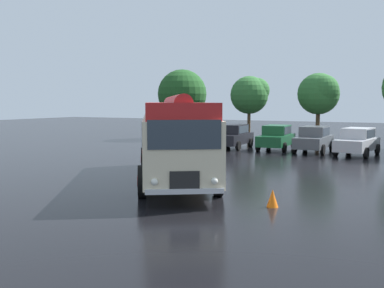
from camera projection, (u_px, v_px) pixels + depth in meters
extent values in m
plane|color=black|center=(183.00, 184.00, 17.81)|extent=(120.00, 120.00, 0.00)
cube|color=beige|center=(175.00, 142.00, 18.31)|extent=(7.52, 9.76, 2.10)
cube|color=red|center=(175.00, 110.00, 18.18)|extent=(7.25, 9.48, 0.56)
cylinder|color=red|center=(175.00, 103.00, 18.16)|extent=(5.66, 8.31, 0.60)
cube|color=#2D3842|center=(205.00, 128.00, 18.67)|extent=(4.37, 6.74, 0.84)
cube|color=#2D3842|center=(144.00, 128.00, 18.43)|extent=(4.37, 6.74, 0.84)
cube|color=red|center=(205.00, 141.00, 18.62)|extent=(4.47, 6.91, 0.12)
cube|color=red|center=(144.00, 141.00, 18.38)|extent=(4.47, 6.91, 0.12)
cube|color=#2D3842|center=(185.00, 135.00, 13.27)|extent=(1.87, 1.22, 0.88)
cube|color=black|center=(185.00, 180.00, 13.39)|extent=(0.79, 0.54, 0.56)
cube|color=silver|center=(185.00, 191.00, 13.41)|extent=(2.05, 1.37, 0.16)
sphere|color=white|center=(214.00, 181.00, 13.47)|extent=(0.22, 0.22, 0.22)
sphere|color=white|center=(154.00, 182.00, 13.30)|extent=(0.22, 0.22, 0.22)
cylinder|color=black|center=(218.00, 180.00, 15.45)|extent=(0.83, 1.08, 1.10)
cylinder|color=red|center=(218.00, 180.00, 15.45)|extent=(0.48, 0.50, 0.39)
cylinder|color=black|center=(142.00, 181.00, 15.21)|extent=(0.83, 1.08, 1.10)
cylinder|color=red|center=(142.00, 181.00, 15.21)|extent=(0.48, 0.50, 0.39)
cylinder|color=black|center=(199.00, 158.00, 21.40)|extent=(0.83, 1.08, 1.10)
cylinder|color=red|center=(199.00, 158.00, 21.40)|extent=(0.48, 0.50, 0.39)
cylinder|color=black|center=(144.00, 159.00, 21.16)|extent=(0.83, 1.08, 1.10)
cylinder|color=red|center=(144.00, 159.00, 21.16)|extent=(0.48, 0.50, 0.39)
cube|color=black|center=(233.00, 139.00, 31.46)|extent=(1.83, 4.25, 0.70)
cube|color=black|center=(234.00, 129.00, 31.53)|extent=(1.56, 2.23, 0.64)
cube|color=#2D3842|center=(244.00, 129.00, 31.20)|extent=(0.08, 1.93, 0.50)
cube|color=#2D3842|center=(224.00, 129.00, 31.86)|extent=(0.08, 1.93, 0.50)
cylinder|color=black|center=(238.00, 146.00, 29.94)|extent=(0.22, 0.65, 0.64)
cylinder|color=black|center=(214.00, 145.00, 30.70)|extent=(0.22, 0.65, 0.64)
cylinder|color=black|center=(251.00, 143.00, 32.28)|extent=(0.22, 0.65, 0.64)
cylinder|color=black|center=(228.00, 142.00, 33.04)|extent=(0.22, 0.65, 0.64)
cube|color=#144C28|center=(276.00, 140.00, 30.46)|extent=(1.87, 4.27, 0.70)
cube|color=#144C28|center=(277.00, 130.00, 30.53)|extent=(1.58, 2.24, 0.64)
cube|color=#2D3842|center=(288.00, 130.00, 30.21)|extent=(0.10, 1.93, 0.50)
cube|color=#2D3842|center=(266.00, 130.00, 30.85)|extent=(0.10, 1.93, 0.50)
cylinder|color=black|center=(284.00, 147.00, 28.95)|extent=(0.23, 0.65, 0.64)
cylinder|color=black|center=(258.00, 146.00, 29.69)|extent=(0.23, 0.65, 0.64)
cylinder|color=black|center=(293.00, 144.00, 31.29)|extent=(0.23, 0.65, 0.64)
cylinder|color=black|center=(269.00, 143.00, 32.04)|extent=(0.23, 0.65, 0.64)
cube|color=#4C5156|center=(314.00, 142.00, 29.06)|extent=(1.79, 4.23, 0.70)
cube|color=#4C5156|center=(314.00, 131.00, 29.13)|extent=(1.54, 2.21, 0.64)
cube|color=#2D3842|center=(326.00, 132.00, 28.77)|extent=(0.06, 1.93, 0.50)
cube|color=#2D3842|center=(303.00, 131.00, 29.49)|extent=(0.06, 1.93, 0.50)
cylinder|color=black|center=(323.00, 150.00, 27.54)|extent=(0.21, 0.64, 0.64)
cylinder|color=black|center=(295.00, 148.00, 28.38)|extent=(0.21, 0.64, 0.64)
cylinder|color=black|center=(332.00, 146.00, 29.81)|extent=(0.21, 0.64, 0.64)
cylinder|color=black|center=(305.00, 145.00, 30.65)|extent=(0.21, 0.64, 0.64)
cube|color=#B7BABF|center=(357.00, 144.00, 27.31)|extent=(2.28, 4.40, 0.70)
cube|color=#B7BABF|center=(358.00, 133.00, 27.37)|extent=(1.79, 2.38, 0.64)
cube|color=#2D3842|center=(371.00, 134.00, 26.93)|extent=(0.30, 1.92, 0.50)
cube|color=#2D3842|center=(346.00, 133.00, 27.81)|extent=(0.30, 1.92, 0.50)
cylinder|color=black|center=(366.00, 153.00, 25.78)|extent=(0.29, 0.66, 0.64)
cylinder|color=black|center=(336.00, 151.00, 26.80)|extent=(0.29, 0.66, 0.64)
cylinder|color=black|center=(377.00, 149.00, 27.89)|extent=(0.29, 0.66, 0.64)
cylinder|color=black|center=(349.00, 147.00, 28.91)|extent=(0.29, 0.66, 0.64)
cylinder|color=#4C3823|center=(182.00, 126.00, 39.47)|extent=(0.26, 0.26, 2.34)
sphere|color=#1E4C1E|center=(182.00, 94.00, 39.21)|extent=(4.27, 4.27, 4.27)
sphere|color=#1E4C1E|center=(184.00, 94.00, 38.99)|extent=(3.02, 3.02, 3.02)
cylinder|color=#4C3823|center=(249.00, 126.00, 35.88)|extent=(0.25, 0.25, 2.66)
sphere|color=#2D662D|center=(249.00, 95.00, 35.65)|extent=(3.01, 3.01, 3.01)
sphere|color=#2D662D|center=(257.00, 90.00, 35.57)|extent=(1.99, 1.99, 1.99)
cylinder|color=#4C3823|center=(318.00, 127.00, 34.25)|extent=(0.31, 0.31, 2.68)
sphere|color=#2D662D|center=(318.00, 94.00, 34.02)|extent=(3.14, 3.14, 3.14)
sphere|color=#2D662D|center=(323.00, 90.00, 33.50)|extent=(2.34, 2.34, 2.34)
cone|color=orange|center=(273.00, 198.00, 13.83)|extent=(0.36, 0.36, 0.55)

